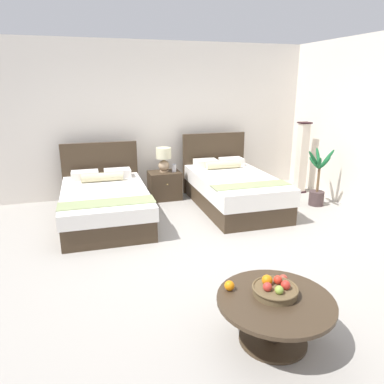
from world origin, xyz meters
TOP-DOWN VIEW (x-y plane):
  - ground_plane at (0.00, 0.00)m, footprint 9.84×9.34m
  - wall_back at (0.00, 2.87)m, footprint 9.84×0.12m
  - wall_side_right at (3.12, 0.40)m, footprint 0.12×4.94m
  - bed_near_window at (-1.10, 1.55)m, footprint 1.37×2.18m
  - bed_near_corner at (1.11, 1.55)m, footprint 1.29×2.23m
  - nightstand at (0.05, 2.33)m, footprint 0.59×0.46m
  - table_lamp at (0.05, 2.35)m, footprint 0.28×0.28m
  - vase at (0.23, 2.29)m, footprint 0.08×0.08m
  - coffee_table at (0.03, -1.83)m, footprint 0.98×0.98m
  - fruit_bowl at (0.05, -1.77)m, footprint 0.39×0.39m
  - loose_apple at (0.22, -1.62)m, footprint 0.07×0.07m
  - loose_orange at (-0.29, -1.59)m, footprint 0.09×0.09m
  - floor_lamp_corner at (2.75, 1.95)m, footprint 0.21×0.21m
  - potted_palm at (2.57, 1.15)m, footprint 0.56×0.52m

SIDE VIEW (x-z plane):
  - ground_plane at x=0.00m, z-range -0.02..0.00m
  - nightstand at x=0.05m, z-range 0.00..0.52m
  - bed_near_window at x=-1.10m, z-range -0.26..0.84m
  - coffee_table at x=0.03m, z-range 0.10..0.51m
  - bed_near_corner at x=1.11m, z-range -0.27..0.91m
  - potted_palm at x=2.57m, z-range -0.17..0.86m
  - loose_apple at x=0.22m, z-range 0.41..0.49m
  - loose_orange at x=-0.29m, z-range 0.41..0.50m
  - fruit_bowl at x=0.05m, z-range 0.39..0.54m
  - vase at x=0.23m, z-range 0.52..0.67m
  - floor_lamp_corner at x=2.75m, z-range 0.00..1.39m
  - table_lamp at x=0.05m, z-range 0.56..1.01m
  - wall_back at x=0.00m, z-range 0.00..2.87m
  - wall_side_right at x=3.12m, z-range 0.00..2.87m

